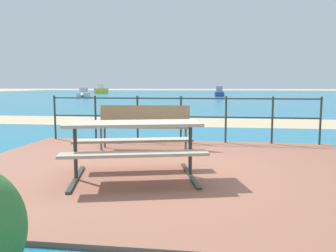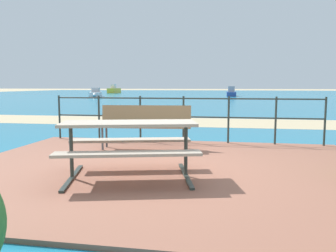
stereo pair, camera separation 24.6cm
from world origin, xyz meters
name	(u,v)px [view 1 (the left image)]	position (x,y,z in m)	size (l,w,h in m)	color
ground_plane	(166,171)	(0.00, 0.00, 0.00)	(240.00, 240.00, 0.00)	tan
patio_paving	(166,169)	(0.00, 0.00, 0.03)	(6.40, 5.20, 0.06)	#935B47
sea_water	(208,95)	(0.00, 40.00, 0.01)	(90.00, 90.00, 0.01)	teal
beach_strip	(193,122)	(0.00, 7.07, 0.01)	(54.00, 3.00, 0.01)	tan
picnic_table	(134,136)	(-0.34, -0.63, 0.63)	(2.04, 1.69, 0.76)	tan
park_bench	(144,122)	(-0.63, 1.51, 0.59)	(1.82, 0.57, 0.85)	#8C704C
railing_fence	(181,114)	(0.00, 2.45, 0.69)	(5.94, 0.04, 1.01)	#2D3833
boat_near	(219,93)	(1.36, 37.44, 0.37)	(1.12, 5.38, 1.20)	#2D478C
boat_mid	(83,94)	(-13.96, 32.21, 0.37)	(2.19, 3.89, 1.04)	silver
boat_far	(102,90)	(-17.76, 49.97, 0.48)	(1.38, 3.87, 1.47)	yellow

